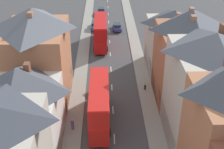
{
  "coord_description": "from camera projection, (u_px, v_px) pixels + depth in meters",
  "views": [
    {
      "loc": [
        -1.03,
        -11.19,
        25.11
      ],
      "look_at": [
        -0.0,
        28.88,
        2.89
      ],
      "focal_mm": 50.0,
      "sensor_mm": 36.0,
      "label": 1
    }
  ],
  "objects": [
    {
      "name": "car_near_silver",
      "position": [
        95.0,
        25.0,
        70.15
      ],
      "size": [
        1.9,
        4.58,
        1.67
      ],
      "color": "#236093",
      "rests_on": "ground"
    },
    {
      "name": "car_near_blue",
      "position": [
        101.0,
        11.0,
        79.4
      ],
      "size": [
        1.9,
        3.95,
        1.68
      ],
      "color": "navy",
      "rests_on": "ground"
    },
    {
      "name": "pavement_right",
      "position": [
        139.0,
        63.0,
        55.29
      ],
      "size": [
        2.2,
        104.0,
        0.14
      ],
      "primitive_type": "cube",
      "color": "gray",
      "rests_on": "ground"
    },
    {
      "name": "centre_line_dashes",
      "position": [
        111.0,
        69.0,
        53.46
      ],
      "size": [
        0.14,
        97.8,
        0.01
      ],
      "color": "silver",
      "rests_on": "ground"
    },
    {
      "name": "car_parked_right_a",
      "position": [
        117.0,
        27.0,
        69.35
      ],
      "size": [
        1.9,
        4.26,
        1.58
      ],
      "color": "navy",
      "rests_on": "ground"
    },
    {
      "name": "pedestrian_mid_left",
      "position": [
        72.0,
        124.0,
        38.59
      ],
      "size": [
        0.36,
        0.22,
        1.61
      ],
      "color": "#3D4256",
      "rests_on": "pavement_left"
    },
    {
      "name": "terrace_row_right",
      "position": [
        217.0,
        114.0,
        31.26
      ],
      "size": [
        8.0,
        52.14,
        14.83
      ],
      "color": "#A36042",
      "rests_on": "ground"
    },
    {
      "name": "pavement_left",
      "position": [
        82.0,
        64.0,
        55.06
      ],
      "size": [
        2.2,
        104.0,
        0.14
      ],
      "primitive_type": "cube",
      "color": "gray",
      "rests_on": "ground"
    },
    {
      "name": "double_decker_bus_mid_street",
      "position": [
        101.0,
        32.0,
        61.13
      ],
      "size": [
        2.74,
        10.8,
        5.3
      ],
      "color": "red",
      "rests_on": "ground"
    },
    {
      "name": "pedestrian_mid_right",
      "position": [
        145.0,
        84.0,
        46.98
      ],
      "size": [
        0.36,
        0.22,
        1.61
      ],
      "color": "#23232D",
      "rests_on": "pavement_right"
    },
    {
      "name": "double_decker_bus_lead",
      "position": [
        99.0,
        103.0,
        39.41
      ],
      "size": [
        2.74,
        10.8,
        5.3
      ],
      "color": "red",
      "rests_on": "ground"
    }
  ]
}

